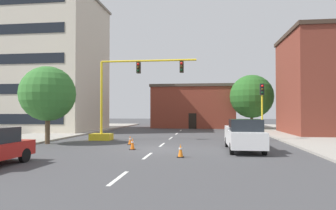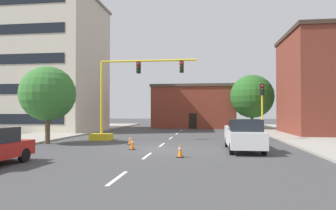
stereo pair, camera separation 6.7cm
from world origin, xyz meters
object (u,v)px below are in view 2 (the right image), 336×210
(traffic_light_pole_right, at_px, (262,99))
(traffic_cone_roadside_b, at_px, (132,144))
(tree_right_far, at_px, (252,96))
(pickup_truck_white, at_px, (244,135))
(traffic_cone_roadside_a, at_px, (130,140))
(tree_left_near, at_px, (48,94))
(traffic_cone_roadside_c, at_px, (180,151))
(traffic_signal_gantry, at_px, (114,114))

(traffic_light_pole_right, relative_size, traffic_cone_roadside_b, 6.20)
(tree_right_far, xyz_separation_m, pickup_truck_white, (-3.78, -22.04, -3.51))
(traffic_light_pole_right, distance_m, traffic_cone_roadside_a, 11.61)
(tree_left_near, height_order, traffic_cone_roadside_a, tree_left_near)
(tree_left_near, xyz_separation_m, pickup_truck_white, (14.31, -2.16, -2.84))
(traffic_light_pole_right, relative_size, tree_right_far, 0.65)
(tree_left_near, bearing_deg, pickup_truck_white, -8.59)
(traffic_cone_roadside_c, bearing_deg, traffic_light_pole_right, 58.51)
(traffic_signal_gantry, relative_size, pickup_truck_white, 1.67)
(traffic_light_pole_right, height_order, traffic_cone_roadside_c, traffic_light_pole_right)
(traffic_cone_roadside_a, bearing_deg, traffic_cone_roadside_b, -72.43)
(traffic_signal_gantry, xyz_separation_m, traffic_cone_roadside_c, (6.41, -8.67, -1.88))
(traffic_signal_gantry, relative_size, traffic_cone_roadside_a, 13.36)
(traffic_cone_roadside_b, bearing_deg, traffic_cone_roadside_c, -39.88)
(traffic_light_pole_right, height_order, traffic_cone_roadside_b, traffic_light_pole_right)
(traffic_signal_gantry, bearing_deg, tree_left_near, -141.53)
(tree_right_far, relative_size, traffic_cone_roadside_c, 9.99)
(tree_left_near, height_order, traffic_cone_roadside_c, tree_left_near)
(traffic_light_pole_right, height_order, traffic_cone_roadside_a, traffic_light_pole_right)
(traffic_cone_roadside_a, bearing_deg, tree_right_far, 59.29)
(traffic_cone_roadside_a, distance_m, traffic_cone_roadside_b, 2.86)
(tree_right_far, bearing_deg, traffic_cone_roadside_a, -120.71)
(traffic_signal_gantry, bearing_deg, traffic_cone_roadside_c, -53.51)
(tree_left_near, height_order, pickup_truck_white, tree_left_near)
(tree_right_far, height_order, pickup_truck_white, tree_right_far)
(traffic_cone_roadside_c, bearing_deg, traffic_signal_gantry, 126.49)
(traffic_light_pole_right, bearing_deg, traffic_cone_roadside_a, -156.93)
(traffic_signal_gantry, relative_size, tree_left_near, 1.53)
(tree_right_far, height_order, traffic_cone_roadside_a, tree_right_far)
(traffic_signal_gantry, distance_m, pickup_truck_white, 11.58)
(tree_left_near, distance_m, traffic_cone_roadside_b, 8.42)
(tree_right_far, bearing_deg, traffic_light_pole_right, -95.32)
(traffic_cone_roadside_a, relative_size, traffic_cone_roadside_c, 0.92)
(tree_left_near, relative_size, tree_right_far, 0.80)
(traffic_signal_gantry, relative_size, tree_right_far, 1.22)
(traffic_signal_gantry, relative_size, traffic_cone_roadside_b, 11.70)
(traffic_cone_roadside_a, xyz_separation_m, traffic_cone_roadside_b, (0.86, -2.73, 0.05))
(traffic_signal_gantry, xyz_separation_m, traffic_cone_roadside_a, (2.20, -3.15, -1.91))
(traffic_signal_gantry, height_order, traffic_cone_roadside_b, traffic_signal_gantry)
(tree_left_near, distance_m, traffic_cone_roadside_c, 12.36)
(tree_right_far, bearing_deg, traffic_signal_gantry, -130.03)
(tree_right_far, distance_m, pickup_truck_white, 22.63)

